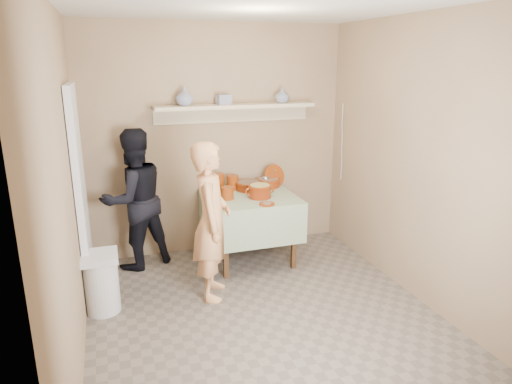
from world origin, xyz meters
name	(u,v)px	position (x,y,z in m)	size (l,w,h in m)	color
ground	(266,320)	(0.00, 0.00, 0.00)	(3.50, 3.50, 0.00)	#685D52
tile_panel	(81,196)	(-1.46, 0.95, 1.00)	(0.06, 0.70, 2.00)	silver
plate_stack_a	(218,182)	(-0.05, 1.53, 0.86)	(0.15, 0.15, 0.21)	#6F2404
plate_stack_b	(233,182)	(0.13, 1.56, 0.84)	(0.14, 0.14, 0.17)	#6F2404
bowl_stack	(227,193)	(-0.02, 1.20, 0.83)	(0.13, 0.13, 0.13)	#6F2404
empty_bowl	(225,193)	(-0.01, 1.35, 0.78)	(0.15, 0.15, 0.04)	#6F2404
propped_lid	(274,176)	(0.64, 1.55, 0.88)	(0.27, 0.27, 0.02)	#6F2404
vase_right	(282,95)	(0.74, 1.61, 1.81)	(0.16, 0.16, 0.17)	navy
vase_left	(184,96)	(-0.37, 1.62, 1.82)	(0.19, 0.19, 0.20)	navy
ceramic_box	(224,100)	(0.07, 1.63, 1.77)	(0.15, 0.11, 0.11)	navy
person_cook	(212,221)	(-0.33, 0.60, 0.75)	(0.55, 0.36, 1.50)	tan
person_helper	(134,200)	(-0.97, 1.50, 0.76)	(0.74, 0.58, 1.52)	black
room_shell	(268,138)	(0.00, 0.00, 1.61)	(3.04, 3.54, 2.62)	#977C5D
serving_table	(250,205)	(0.25, 1.28, 0.64)	(0.97, 0.97, 0.76)	#4C2D16
cazuela_meat_a	(248,185)	(0.30, 1.48, 0.82)	(0.30, 0.30, 0.10)	#601A08
cazuela_meat_b	(269,182)	(0.57, 1.54, 0.82)	(0.28, 0.28, 0.10)	#601A08
ladle	(266,178)	(0.52, 1.51, 0.87)	(0.08, 0.26, 0.19)	silver
cazuela_rice	(260,190)	(0.32, 1.15, 0.85)	(0.33, 0.25, 0.14)	#601A08
front_plate	(267,204)	(0.31, 0.88, 0.77)	(0.16, 0.16, 0.03)	#6F2404
wall_shelf	(235,108)	(0.20, 1.65, 1.67)	(1.80, 0.25, 0.21)	#C3B491
trash_bin	(101,282)	(-1.35, 0.61, 0.28)	(0.32, 0.32, 0.56)	silver
electrical_cord	(342,142)	(1.47, 1.48, 1.25)	(0.01, 0.05, 0.90)	silver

